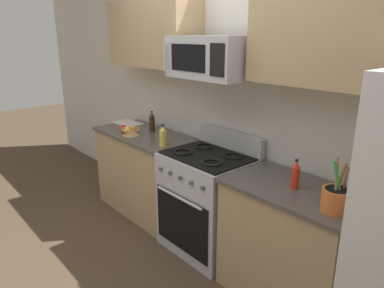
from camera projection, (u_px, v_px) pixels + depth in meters
ground_plane at (148, 277)px, 2.95m from camera, size 16.00×16.00×0.00m
wall_back at (238, 107)px, 3.22m from camera, size 8.00×0.10×2.60m
counter_left at (146, 172)px, 3.95m from camera, size 1.21×0.61×0.91m
range_oven at (207, 201)px, 3.23m from camera, size 0.76×0.65×1.09m
counter_right at (290, 244)px, 2.60m from camera, size 0.98×0.61×0.91m
microwave at (212, 57)px, 2.87m from camera, size 0.73×0.44×0.34m
upper_cabinets_left at (152, 34)px, 3.61m from camera, size 1.20×0.34×0.65m
upper_cabinets_right at (323, 34)px, 2.26m from camera, size 0.97×0.34×0.65m
utensil_crock at (336, 199)px, 2.12m from camera, size 0.17×0.17×0.34m
fruit_basket at (130, 131)px, 3.74m from camera, size 0.19×0.19×0.10m
apple_loose at (124, 128)px, 3.86m from camera, size 0.08×0.08×0.08m
cutting_board at (128, 123)px, 4.20m from camera, size 0.35×0.24×0.02m
bottle_soy at (152, 122)px, 3.86m from camera, size 0.06×0.06×0.23m
bottle_hot_sauce at (295, 175)px, 2.43m from camera, size 0.06×0.06×0.21m
bottle_oil at (163, 136)px, 3.35m from camera, size 0.07×0.07×0.21m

